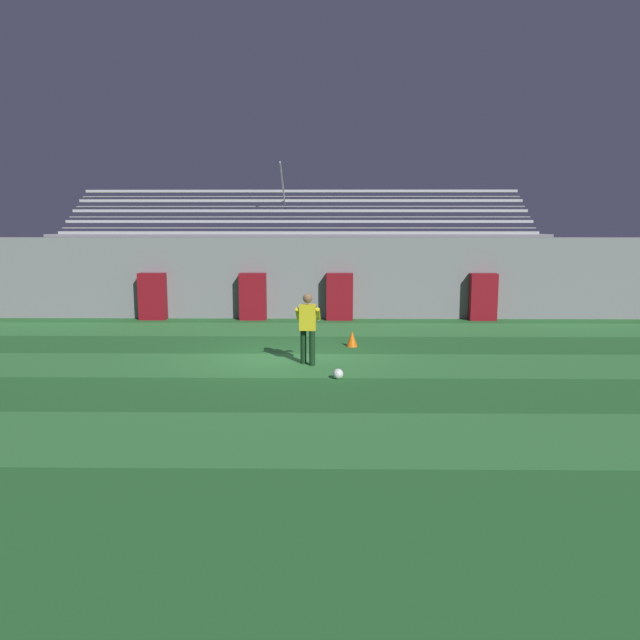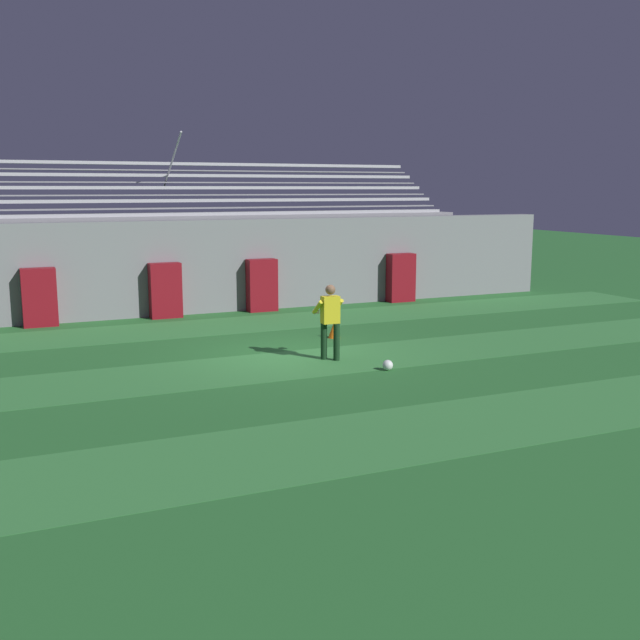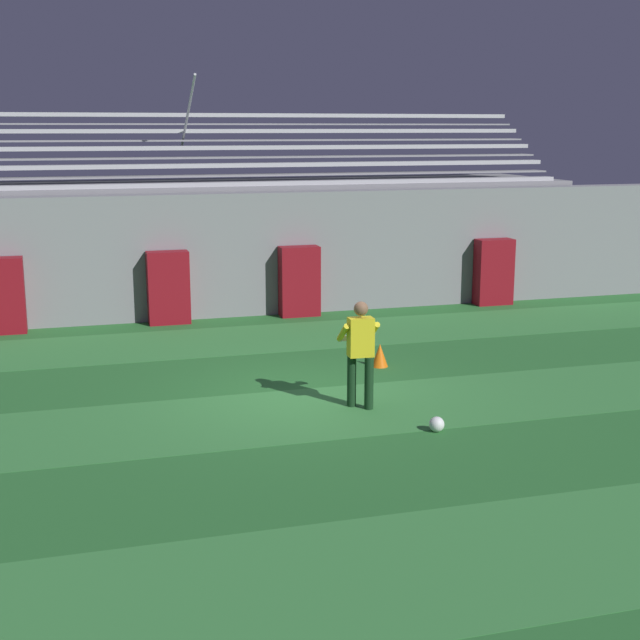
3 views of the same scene
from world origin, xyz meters
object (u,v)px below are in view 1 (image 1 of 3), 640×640
goalkeeper (308,324)px  traffic_cone (352,339)px  padding_pillar_far_right (483,297)px  padding_pillar_gate_left (253,297)px  padding_pillar_far_left (153,296)px  padding_pillar_gate_right (340,297)px  soccer_ball (338,374)px

goalkeeper → traffic_cone: bearing=62.9°
padding_pillar_far_right → goalkeeper: 8.98m
padding_pillar_gate_left → goalkeeper: goalkeeper is taller
padding_pillar_far_left → traffic_cone: (6.67, -4.71, -0.59)m
padding_pillar_gate_left → padding_pillar_far_right: size_ratio=1.00×
padding_pillar_gate_left → traffic_cone: (3.23, -4.71, -0.59)m
padding_pillar_far_left → traffic_cone: padding_pillar_far_left is taller
padding_pillar_gate_left → padding_pillar_far_left: size_ratio=1.00×
padding_pillar_gate_left → traffic_cone: size_ratio=3.81×
traffic_cone → padding_pillar_far_left: bearing=144.8°
padding_pillar_gate_right → padding_pillar_far_right: size_ratio=1.00×
padding_pillar_far_right → traffic_cone: size_ratio=3.81×
padding_pillar_gate_left → padding_pillar_far_left: same height
padding_pillar_gate_left → padding_pillar_far_right: same height
padding_pillar_gate_right → goalkeeper: 6.95m
goalkeeper → padding_pillar_far_right: bearing=50.1°
padding_pillar_gate_left → padding_pillar_far_left: bearing=180.0°
padding_pillar_gate_left → traffic_cone: padding_pillar_gate_left is taller
padding_pillar_gate_left → traffic_cone: 5.74m
goalkeeper → soccer_ball: bearing=-63.5°
soccer_ball → traffic_cone: traffic_cone is taller
padding_pillar_gate_left → soccer_ball: padding_pillar_gate_left is taller
padding_pillar_far_right → padding_pillar_gate_right: bearing=180.0°
soccer_ball → padding_pillar_gate_right: bearing=88.8°
padding_pillar_far_left → padding_pillar_gate_right: bearing=0.0°
padding_pillar_far_left → traffic_cone: bearing=-35.2°
padding_pillar_gate_left → soccer_ball: 8.76m
padding_pillar_far_right → soccer_ball: padding_pillar_far_right is taller
goalkeeper → soccer_ball: goalkeeper is taller
padding_pillar_far_left → padding_pillar_far_right: bearing=0.0°
padding_pillar_far_left → soccer_ball: bearing=-52.9°
padding_pillar_far_left → goalkeeper: (5.56, -6.89, 0.15)m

